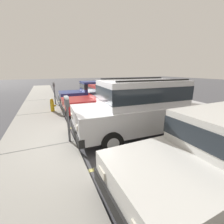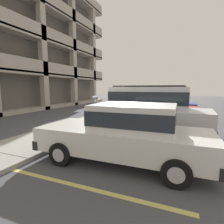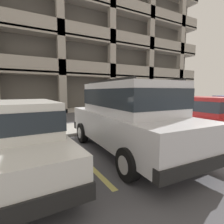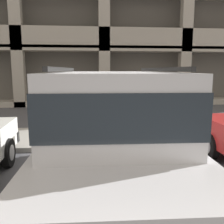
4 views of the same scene
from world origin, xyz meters
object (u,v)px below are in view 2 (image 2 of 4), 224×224
red_sedan (127,132)px  dark_hatchback (158,108)px  silver_suv (149,109)px  blue_coupe (165,104)px  parking_meter_near (95,104)px  parking_meter_far (130,98)px  fire_hydrant (119,109)px

red_sedan → dark_hatchback: 6.07m
silver_suv → blue_coupe: silver_suv is taller
parking_meter_near → parking_meter_far: size_ratio=1.01×
red_sedan → blue_coupe: (8.84, -0.07, 0.00)m
parking_meter_near → fire_hydrant: 4.16m
dark_hatchback → parking_meter_far: size_ratio=3.12×
blue_coupe → red_sedan: bearing=180.0°
dark_hatchback → parking_meter_near: parking_meter_near is taller
silver_suv → blue_coupe: size_ratio=1.08×
red_sedan → parking_meter_far: bearing=14.9°
fire_hydrant → parking_meter_near: bearing=-175.8°
silver_suv → dark_hatchback: bearing=3.2°
silver_suv → parking_meter_far: silver_suv is taller
silver_suv → parking_meter_near: silver_suv is taller
red_sedan → parking_meter_near: size_ratio=3.09×
dark_hatchback → parking_meter_far: (2.86, 2.52, 0.38)m
parking_meter_near → parking_meter_far: bearing=0.3°
red_sedan → fire_hydrant: red_sedan is taller
red_sedan → fire_hydrant: 7.64m
red_sedan → parking_meter_near: bearing=38.9°
silver_suv → fire_hydrant: size_ratio=6.93×
silver_suv → parking_meter_near: bearing=88.3°
blue_coupe → fire_hydrant: bearing=121.7°
silver_suv → dark_hatchback: 3.25m
red_sedan → silver_suv: bearing=-1.5°
silver_suv → red_sedan: 2.85m
blue_coupe → silver_suv: bearing=-179.9°
dark_hatchback → blue_coupe: 2.77m
dark_hatchback → fire_hydrant: (1.02, 2.78, -0.36)m
dark_hatchback → blue_coupe: size_ratio=1.00×
blue_coupe → dark_hatchback: bearing=178.5°
silver_suv → red_sedan: silver_suv is taller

